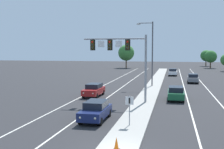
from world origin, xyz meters
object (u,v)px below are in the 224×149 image
at_px(street_lamp_median, 151,50).
at_px(car_receding_green, 176,93).
at_px(median_sign_post, 129,106).
at_px(car_receding_grey, 193,78).
at_px(car_oncoming_red, 94,90).
at_px(traffic_cone_median_nose, 116,144).
at_px(tree_far_right_b, 211,57).
at_px(tree_far_left_b, 126,53).
at_px(car_oncoming_navy, 96,110).
at_px(tree_far_right_c, 206,56).
at_px(car_receding_white, 173,72).
at_px(overhead_signal_mast, 123,52).

distance_m(street_lamp_median, car_receding_green, 13.29).
distance_m(median_sign_post, car_receding_grey, 31.87).
height_order(median_sign_post, car_oncoming_red, median_sign_post).
distance_m(median_sign_post, traffic_cone_median_nose, 5.50).
distance_m(car_oncoming_red, tree_far_right_b, 65.35).
bearing_deg(street_lamp_median, tree_far_right_b, 73.42).
xyz_separation_m(traffic_cone_median_nose, tree_far_left_b, (-12.01, 75.89, 4.41)).
relative_size(car_oncoming_navy, tree_far_right_c, 0.77).
distance_m(car_oncoming_navy, tree_far_right_c, 86.98).
bearing_deg(car_receding_white, tree_far_right_b, 68.69).
bearing_deg(tree_far_right_c, traffic_cone_median_nose, -98.94).
xyz_separation_m(car_receding_green, tree_far_right_c, (11.12, 74.06, 2.96)).
bearing_deg(car_oncoming_navy, overhead_signal_mast, 84.28).
bearing_deg(overhead_signal_mast, car_receding_white, 81.57).
distance_m(car_receding_green, tree_far_right_c, 74.95).
xyz_separation_m(median_sign_post, car_receding_white, (3.03, 44.91, -0.77)).
height_order(car_receding_grey, tree_far_right_b, tree_far_right_b).
relative_size(car_receding_white, traffic_cone_median_nose, 6.08).
relative_size(car_oncoming_navy, tree_far_right_b, 0.79).
height_order(median_sign_post, car_receding_white, median_sign_post).
height_order(overhead_signal_mast, tree_far_right_c, overhead_signal_mast).
xyz_separation_m(car_receding_grey, traffic_cone_median_nose, (-6.43, -36.57, -0.31)).
xyz_separation_m(car_receding_white, tree_far_left_b, (-14.94, 25.59, 4.10)).
bearing_deg(car_receding_grey, tree_far_right_b, 79.39).
height_order(car_oncoming_navy, car_receding_grey, same).
xyz_separation_m(car_oncoming_navy, tree_far_right_b, (17.71, 73.34, 2.88)).
height_order(tree_far_right_b, tree_far_left_b, tree_far_left_b).
xyz_separation_m(tree_far_right_b, tree_far_right_c, (-0.12, 11.79, 0.08)).
relative_size(car_receding_grey, tree_far_left_b, 0.60).
bearing_deg(car_receding_green, tree_far_left_b, 104.86).
distance_m(car_receding_green, traffic_cone_median_nose, 18.27).
height_order(car_receding_green, tree_far_right_c, tree_far_right_c).
xyz_separation_m(car_receding_green, tree_far_left_b, (-15.37, 57.93, 4.10)).
xyz_separation_m(car_receding_white, traffic_cone_median_nose, (-2.94, -50.30, -0.31)).
bearing_deg(car_receding_green, street_lamp_median, 108.03).
bearing_deg(car_receding_green, traffic_cone_median_nose, -100.62).
distance_m(median_sign_post, car_receding_white, 45.02).
bearing_deg(car_receding_green, car_receding_grey, 80.66).
height_order(car_oncoming_navy, tree_far_left_b, tree_far_left_b).
distance_m(median_sign_post, car_receding_green, 13.06).
height_order(car_oncoming_red, tree_far_right_b, tree_far_right_b).
distance_m(overhead_signal_mast, car_receding_grey, 23.63).
bearing_deg(tree_far_right_c, overhead_signal_mast, -102.30).
height_order(street_lamp_median, car_receding_grey, street_lamp_median).
bearing_deg(traffic_cone_median_nose, tree_far_left_b, 98.99).
bearing_deg(traffic_cone_median_nose, car_oncoming_navy, 114.31).
xyz_separation_m(tree_far_right_b, tree_far_left_b, (-26.61, -4.34, 1.21)).
bearing_deg(tree_far_right_b, overhead_signal_mast, -104.54).
distance_m(car_receding_white, tree_far_right_c, 43.38).
relative_size(car_oncoming_navy, car_oncoming_red, 0.99).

